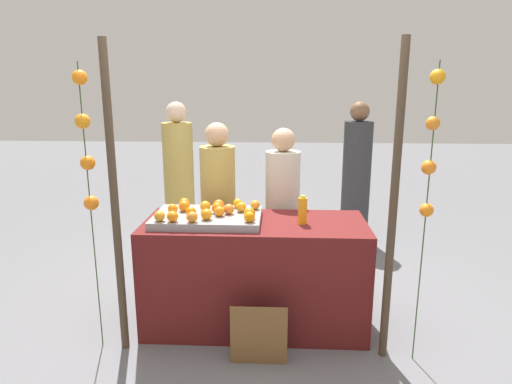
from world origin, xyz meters
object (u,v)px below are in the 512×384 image
at_px(chalkboard_sign, 259,336).
at_px(vendor_right, 282,219).
at_px(orange_0, 206,214).
at_px(stall_counter, 255,273).
at_px(vendor_left, 219,215).
at_px(orange_1, 219,205).
at_px(juice_bottle, 303,211).

height_order(chalkboard_sign, vendor_right, vendor_right).
bearing_deg(vendor_right, orange_0, -127.01).
relative_size(stall_counter, chalkboard_sign, 3.91).
height_order(vendor_left, vendor_right, vendor_left).
relative_size(orange_0, chalkboard_sign, 0.19).
height_order(orange_0, orange_1, orange_1).
bearing_deg(orange_0, stall_counter, 25.74).
xyz_separation_m(stall_counter, vendor_right, (0.22, 0.58, 0.28)).
distance_m(stall_counter, orange_1, 0.62).
height_order(orange_0, chalkboard_sign, orange_0).
height_order(orange_1, vendor_left, vendor_left).
xyz_separation_m(stall_counter, orange_1, (-0.30, 0.10, 0.53)).
relative_size(orange_0, vendor_right, 0.05).
distance_m(orange_0, vendor_right, 0.97).
xyz_separation_m(chalkboard_sign, vendor_right, (0.16, 1.13, 0.51)).
relative_size(juice_bottle, chalkboard_sign, 0.50).
bearing_deg(juice_bottle, orange_1, 168.10).
bearing_deg(chalkboard_sign, vendor_left, 110.28).
relative_size(stall_counter, vendor_left, 1.09).
xyz_separation_m(orange_0, vendor_right, (0.57, 0.75, -0.25)).
bearing_deg(vendor_right, juice_bottle, -76.65).
relative_size(orange_0, orange_1, 0.99).
relative_size(orange_0, vendor_left, 0.05).
xyz_separation_m(juice_bottle, vendor_left, (-0.73, 0.64, -0.23)).
bearing_deg(orange_0, vendor_right, 52.99).
height_order(orange_0, vendor_right, vendor_right).
height_order(stall_counter, chalkboard_sign, stall_counter).
bearing_deg(juice_bottle, vendor_right, 103.35).
xyz_separation_m(stall_counter, chalkboard_sign, (0.06, -0.54, -0.22)).
bearing_deg(vendor_right, chalkboard_sign, -98.17).
bearing_deg(juice_bottle, vendor_left, 138.70).
bearing_deg(orange_1, vendor_right, 43.20).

